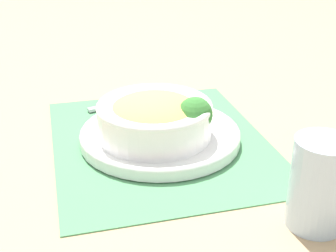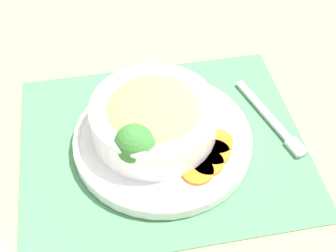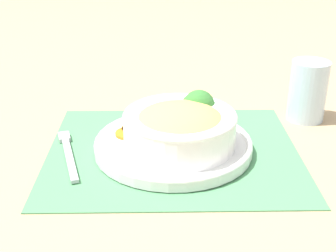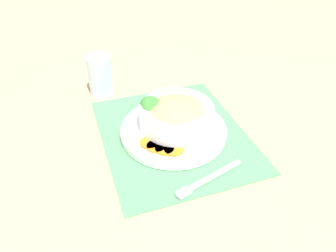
% 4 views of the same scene
% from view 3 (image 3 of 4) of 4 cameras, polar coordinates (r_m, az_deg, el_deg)
% --- Properties ---
extents(ground_plane, '(4.00, 4.00, 0.00)m').
position_cam_3_polar(ground_plane, '(0.82, 0.63, -3.16)').
color(ground_plane, tan).
extents(placemat, '(0.47, 0.41, 0.00)m').
position_cam_3_polar(placemat, '(0.82, 0.63, -3.04)').
color(placemat, '#4C8C59').
rests_on(placemat, ground_plane).
extents(plate, '(0.27, 0.27, 0.02)m').
position_cam_3_polar(plate, '(0.81, 0.64, -2.21)').
color(plate, white).
rests_on(plate, placemat).
extents(bowl, '(0.19, 0.19, 0.07)m').
position_cam_3_polar(bowl, '(0.79, 1.44, -0.02)').
color(bowl, white).
rests_on(bowl, plate).
extents(broccoli_floret, '(0.06, 0.06, 0.08)m').
position_cam_3_polar(broccoli_floret, '(0.84, 3.75, 2.41)').
color(broccoli_floret, '#84AD5B').
rests_on(broccoli_floret, plate).
extents(carrot_slice_near, '(0.05, 0.05, 0.01)m').
position_cam_3_polar(carrot_slice_near, '(0.88, -1.93, 0.45)').
color(carrot_slice_near, orange).
rests_on(carrot_slice_near, plate).
extents(carrot_slice_middle, '(0.05, 0.05, 0.01)m').
position_cam_3_polar(carrot_slice_middle, '(0.87, -3.12, 0.12)').
color(carrot_slice_middle, orange).
rests_on(carrot_slice_middle, plate).
extents(carrot_slice_far, '(0.05, 0.05, 0.01)m').
position_cam_3_polar(carrot_slice_far, '(0.85, -4.11, -0.34)').
color(carrot_slice_far, orange).
rests_on(carrot_slice_far, plate).
extents(carrot_slice_extra, '(0.05, 0.05, 0.01)m').
position_cam_3_polar(carrot_slice_extra, '(0.84, -4.84, -0.91)').
color(carrot_slice_extra, orange).
rests_on(carrot_slice_extra, plate).
extents(water_glass, '(0.07, 0.07, 0.12)m').
position_cam_3_polar(water_glass, '(0.97, 16.64, 3.76)').
color(water_glass, silver).
rests_on(water_glass, ground_plane).
extents(fork, '(0.05, 0.18, 0.01)m').
position_cam_3_polar(fork, '(0.83, -12.17, -2.96)').
color(fork, '#B7B7BC').
rests_on(fork, placemat).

